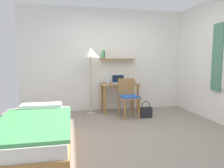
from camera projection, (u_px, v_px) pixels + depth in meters
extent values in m
plane|color=gray|center=(130.00, 137.00, 3.44)|extent=(5.28, 5.28, 0.00)
cube|color=white|center=(108.00, 60.00, 5.26)|extent=(4.40, 0.05, 2.60)
cube|color=#9E703D|center=(118.00, 59.00, 5.17)|extent=(0.90, 0.22, 0.02)
cube|color=#4CA856|center=(103.00, 54.00, 5.12)|extent=(0.04, 0.13, 0.21)
cube|color=silver|center=(105.00, 55.00, 5.13)|extent=(0.04, 0.14, 0.19)
cube|color=#4C7F66|center=(217.00, 57.00, 4.10)|extent=(0.03, 0.28, 1.35)
cube|color=#9E703D|center=(35.00, 142.00, 2.87)|extent=(0.97, 1.86, 0.28)
cube|color=silver|center=(35.00, 127.00, 2.84)|extent=(0.93, 1.80, 0.16)
cube|color=#4C9E5B|center=(33.00, 123.00, 2.72)|extent=(0.99, 1.53, 0.04)
cube|color=white|center=(42.00, 107.00, 3.53)|extent=(0.68, 0.28, 0.10)
cube|color=#9E703D|center=(120.00, 84.00, 5.06)|extent=(0.91, 0.54, 0.03)
cylinder|color=#9E703D|center=(105.00, 101.00, 4.80)|extent=(0.06, 0.06, 0.69)
cylinder|color=#9E703D|center=(138.00, 99.00, 4.97)|extent=(0.06, 0.06, 0.69)
cylinder|color=#9E703D|center=(102.00, 97.00, 5.24)|extent=(0.06, 0.06, 0.69)
cylinder|color=#9E703D|center=(132.00, 96.00, 5.40)|extent=(0.06, 0.06, 0.69)
cube|color=#9E703D|center=(129.00, 98.00, 4.57)|extent=(0.47, 0.45, 0.03)
cube|color=blue|center=(129.00, 97.00, 4.57)|extent=(0.43, 0.41, 0.04)
cube|color=#9E703D|center=(126.00, 86.00, 4.71)|extent=(0.40, 0.09, 0.38)
cylinder|color=#9E703D|center=(125.00, 110.00, 4.39)|extent=(0.04, 0.04, 0.44)
cylinder|color=#9E703D|center=(139.00, 109.00, 4.50)|extent=(0.04, 0.04, 0.44)
cylinder|color=#9E703D|center=(119.00, 107.00, 4.69)|extent=(0.04, 0.04, 0.44)
cylinder|color=#9E703D|center=(133.00, 106.00, 4.81)|extent=(0.04, 0.04, 0.44)
cylinder|color=#B2A893|center=(91.00, 113.00, 4.93)|extent=(0.24, 0.24, 0.02)
cylinder|color=#B2A893|center=(91.00, 86.00, 4.85)|extent=(0.03, 0.03, 1.34)
cone|color=silver|center=(90.00, 53.00, 4.76)|extent=(0.41, 0.41, 0.22)
cube|color=#B7BABF|center=(119.00, 83.00, 5.05)|extent=(0.34, 0.22, 0.01)
cube|color=#B7BABF|center=(118.00, 79.00, 5.12)|extent=(0.33, 0.06, 0.21)
cube|color=black|center=(118.00, 79.00, 5.12)|extent=(0.30, 0.04, 0.18)
cylinder|color=silver|center=(108.00, 80.00, 4.97)|extent=(0.06, 0.06, 0.21)
cube|color=#333338|center=(131.00, 82.00, 5.18)|extent=(0.15, 0.19, 0.03)
cube|color=#333338|center=(131.00, 82.00, 5.16)|extent=(0.17, 0.21, 0.02)
cube|color=gold|center=(131.00, 81.00, 5.16)|extent=(0.15, 0.22, 0.03)
cube|color=#232328|center=(146.00, 112.00, 4.60)|extent=(0.28, 0.13, 0.23)
torus|color=#232328|center=(146.00, 105.00, 4.58)|extent=(0.19, 0.02, 0.19)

